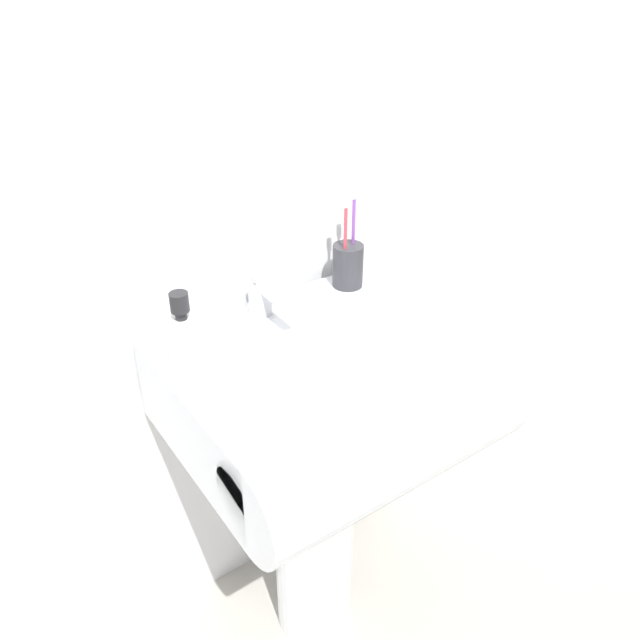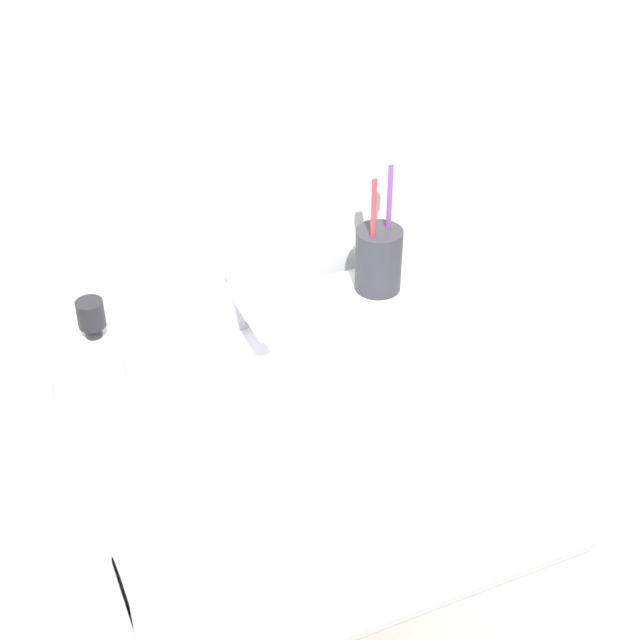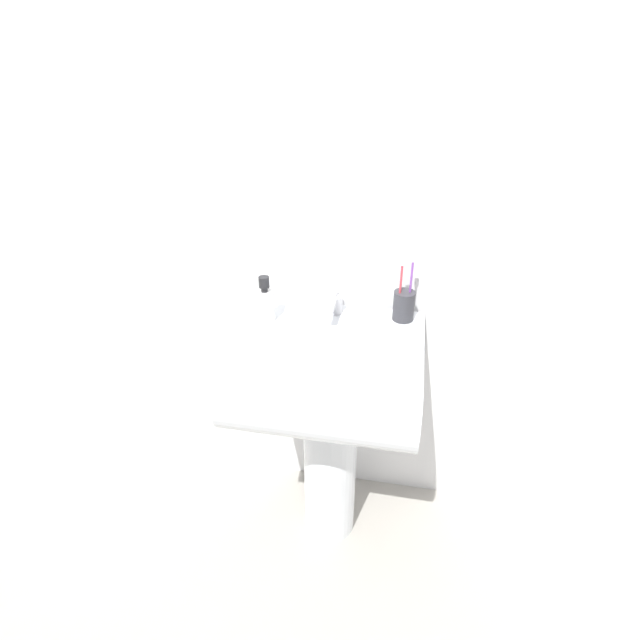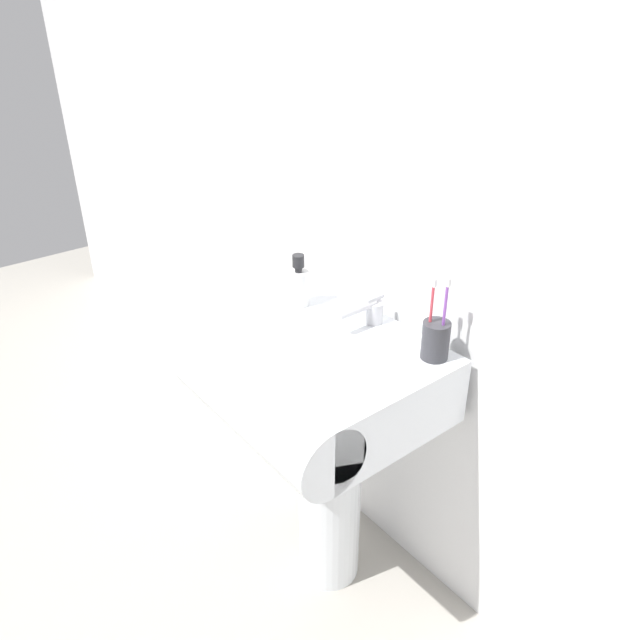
# 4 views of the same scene
# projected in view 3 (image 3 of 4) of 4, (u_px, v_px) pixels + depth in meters

# --- Properties ---
(ground_plane) EXTENTS (6.00, 6.00, 0.00)m
(ground_plane) POSITION_uv_depth(u_px,v_px,m) (329.00, 522.00, 1.85)
(ground_plane) COLOR #ADA89E
(ground_plane) RESTS_ON ground
(wall_back) EXTENTS (5.00, 0.05, 2.40)m
(wall_back) POSITION_uv_depth(u_px,v_px,m) (348.00, 181.00, 1.48)
(wall_back) COLOR white
(wall_back) RESTS_ON ground
(sink_pedestal) EXTENTS (0.18, 0.18, 0.63)m
(sink_pedestal) POSITION_uv_depth(u_px,v_px,m) (330.00, 460.00, 1.70)
(sink_pedestal) COLOR white
(sink_pedestal) RESTS_ON ground
(sink_basin) EXTENTS (0.53, 0.51, 0.18)m
(sink_basin) POSITION_uv_depth(u_px,v_px,m) (328.00, 375.00, 1.45)
(sink_basin) COLOR white
(sink_basin) RESTS_ON sink_pedestal
(faucet) EXTENTS (0.05, 0.15, 0.08)m
(faucet) POSITION_uv_depth(u_px,v_px,m) (334.00, 304.00, 1.56)
(faucet) COLOR silver
(faucet) RESTS_ON sink_basin
(toothbrush_cup) EXTENTS (0.07, 0.07, 0.21)m
(toothbrush_cup) POSITION_uv_depth(u_px,v_px,m) (404.00, 305.00, 1.53)
(toothbrush_cup) COLOR #38383D
(toothbrush_cup) RESTS_ON sink_basin
(soap_bottle) EXTENTS (0.06, 0.06, 0.15)m
(soap_bottle) POSITION_uv_depth(u_px,v_px,m) (265.00, 303.00, 1.52)
(soap_bottle) COLOR white
(soap_bottle) RESTS_ON sink_basin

